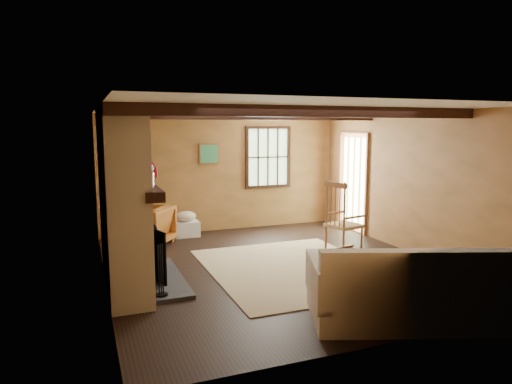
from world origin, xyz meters
name	(u,v)px	position (x,y,z in m)	size (l,w,h in m)	color
ground	(275,266)	(0.00, 0.00, 0.00)	(5.50, 5.50, 0.00)	black
room_envelope	(282,159)	(0.22, 0.26, 1.63)	(5.02, 5.52, 2.44)	#AD6A3D
fireplace	(124,205)	(-2.23, 0.00, 1.10)	(1.02, 2.30, 2.40)	#B04E44
rug	(293,268)	(0.20, -0.20, 0.00)	(2.50, 3.00, 0.01)	tan
rocking_chair	(342,223)	(1.35, 0.28, 0.53)	(0.98, 0.65, 1.25)	tan
sofa	(414,293)	(0.62, -2.41, 0.33)	(2.46, 1.71, 0.91)	white
firewood_pile	(126,234)	(-1.99, 2.60, 0.11)	(0.60, 0.11, 0.22)	brown
laundry_basket	(186,229)	(-0.87, 2.43, 0.15)	(0.50, 0.38, 0.30)	white
basket_pillow	(186,216)	(-0.87, 2.43, 0.40)	(0.41, 0.33, 0.20)	white
armchair	(147,226)	(-1.67, 1.99, 0.36)	(0.78, 0.80, 0.73)	#BF6026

